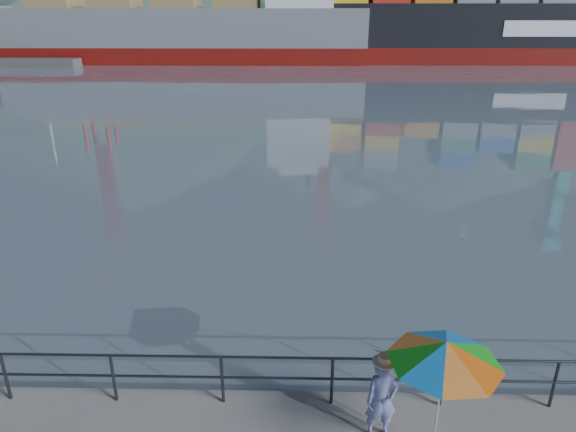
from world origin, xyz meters
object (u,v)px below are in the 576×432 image
object	(u,v)px
fisherman	(381,400)
container_ship	(539,18)
bulk_carrier	(198,30)
beach_umbrella	(446,352)

from	to	relation	value
fisherman	container_ship	size ratio (longest dim) A/B	0.02
fisherman	bulk_carrier	size ratio (longest dim) A/B	0.03
fisherman	beach_umbrella	bearing A→B (deg)	-29.58
bulk_carrier	container_ship	size ratio (longest dim) A/B	0.80
container_ship	fisherman	bearing A→B (deg)	-114.34
beach_umbrella	container_ship	distance (m)	78.44
fisherman	container_ship	bearing A→B (deg)	57.46
fisherman	container_ship	xyz separation A→B (m)	(32.31, 71.42, 5.06)
beach_umbrella	bulk_carrier	distance (m)	71.89
beach_umbrella	container_ship	world-z (taller)	container_ship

